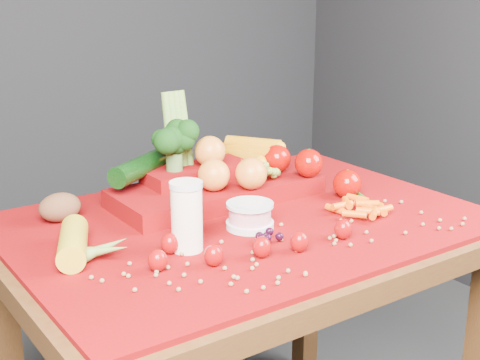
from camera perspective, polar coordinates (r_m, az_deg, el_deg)
table at (r=1.58m, az=0.42°, el=-6.95°), size 1.10×0.80×0.75m
red_cloth at (r=1.54m, az=0.42°, el=-3.52°), size 1.05×0.75×0.01m
milk_glass at (r=1.35m, az=-4.57°, el=-2.89°), size 0.07×0.07×0.14m
yogurt_bowl at (r=1.48m, az=0.85°, el=-2.96°), size 0.11×0.11×0.06m
strawberry_scatter at (r=1.33m, az=0.25°, el=-5.52°), size 0.44×0.18×0.05m
dark_grape_cluster at (r=1.41m, az=2.38°, el=-4.76°), size 0.06×0.05×0.03m
soybean_scatter at (r=1.39m, az=5.19°, el=-5.48°), size 0.84×0.24×0.01m
corn_ear at (r=1.35m, az=-12.85°, el=-5.77°), size 0.24×0.26×0.06m
potato at (r=1.57m, az=-15.12°, el=-2.26°), size 0.10×0.07×0.07m
baby_carrot_pile at (r=1.58m, az=10.04°, el=-2.46°), size 0.18×0.17×0.03m
green_bean_pile at (r=1.74m, az=9.74°, el=-1.01°), size 0.14×0.12×0.01m
produce_mound at (r=1.66m, az=-1.61°, el=0.39°), size 0.58×0.37×0.27m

